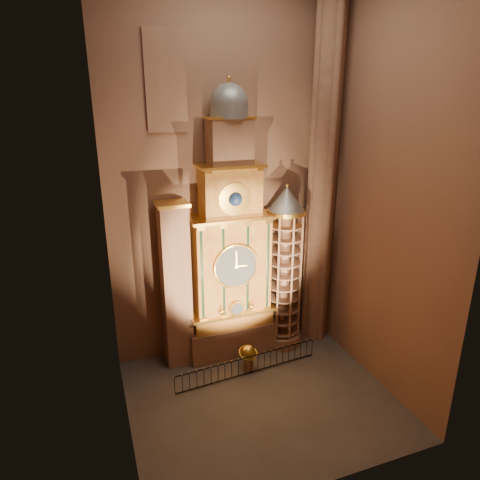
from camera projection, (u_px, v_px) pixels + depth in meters
name	position (u px, v px, depth m)	size (l,w,h in m)	color
floor	(261.00, 398.00, 23.52)	(14.00, 14.00, 0.00)	#383330
wall_back	(224.00, 181.00, 25.34)	(22.00, 22.00, 0.00)	#8A654A
wall_left	(109.00, 217.00, 17.72)	(22.00, 22.00, 0.00)	#8A654A
wall_right	(388.00, 192.00, 22.29)	(22.00, 22.00, 0.00)	#8A654A
astronomical_clock	(231.00, 255.00, 25.80)	(5.60, 2.41, 16.70)	#8C634C
portrait_tower	(176.00, 286.00, 25.19)	(1.80, 1.60, 10.20)	#8C634C
stair_turret	(284.00, 270.00, 27.16)	(2.50, 2.50, 10.80)	#8C634C
gothic_pier	(323.00, 177.00, 26.44)	(2.04, 2.04, 22.00)	#8C634C
stained_glass_window	(166.00, 81.00, 22.46)	(2.20, 0.14, 5.20)	navy
celestial_globe	(248.00, 355.00, 25.67)	(1.22, 1.16, 1.63)	#8C634C
iron_railing	(248.00, 365.00, 25.30)	(8.99, 0.81, 1.17)	black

